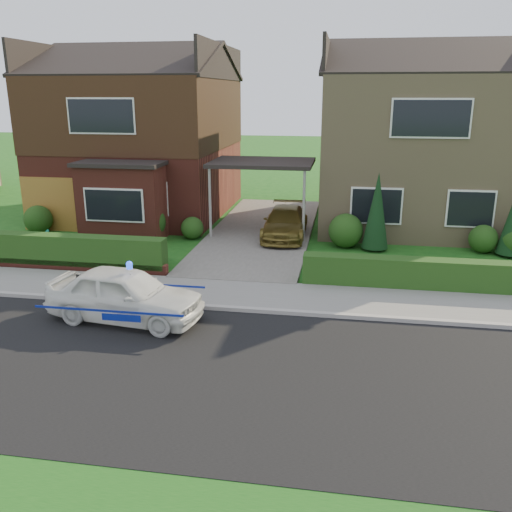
# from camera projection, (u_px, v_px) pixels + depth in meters

# --- Properties ---
(ground) EXTENTS (120.00, 120.00, 0.00)m
(ground) POSITION_uv_depth(u_px,v_px,m) (177.00, 369.00, 10.68)
(ground) COLOR #175115
(ground) RESTS_ON ground
(road) EXTENTS (60.00, 6.00, 0.02)m
(road) POSITION_uv_depth(u_px,v_px,m) (177.00, 369.00, 10.68)
(road) COLOR black
(road) RESTS_ON ground
(kerb) EXTENTS (60.00, 0.16, 0.12)m
(kerb) POSITION_uv_depth(u_px,v_px,m) (214.00, 308.00, 13.54)
(kerb) COLOR #9E9993
(kerb) RESTS_ON ground
(sidewalk) EXTENTS (60.00, 2.00, 0.10)m
(sidewalk) POSITION_uv_depth(u_px,v_px,m) (223.00, 293.00, 14.53)
(sidewalk) COLOR slate
(sidewalk) RESTS_ON ground
(driveway) EXTENTS (3.80, 12.00, 0.12)m
(driveway) POSITION_uv_depth(u_px,v_px,m) (262.00, 231.00, 21.04)
(driveway) COLOR #666059
(driveway) RESTS_ON ground
(house_left) EXTENTS (7.50, 9.53, 7.25)m
(house_left) POSITION_uv_depth(u_px,v_px,m) (142.00, 126.00, 23.60)
(house_left) COLOR maroon
(house_left) RESTS_ON ground
(house_right) EXTENTS (7.50, 8.06, 7.25)m
(house_right) POSITION_uv_depth(u_px,v_px,m) (415.00, 133.00, 21.92)
(house_right) COLOR tan
(house_right) RESTS_ON ground
(carport_link) EXTENTS (3.80, 3.00, 2.77)m
(carport_link) POSITION_uv_depth(u_px,v_px,m) (262.00, 164.00, 20.25)
(carport_link) COLOR black
(carport_link) RESTS_ON ground
(garage_door) EXTENTS (2.20, 0.10, 2.10)m
(garage_door) POSITION_uv_depth(u_px,v_px,m) (49.00, 204.00, 21.07)
(garage_door) COLOR brown
(garage_door) RESTS_ON ground
(dwarf_wall) EXTENTS (7.70, 0.25, 0.36)m
(dwarf_wall) POSITION_uv_depth(u_px,v_px,m) (46.00, 265.00, 16.54)
(dwarf_wall) COLOR maroon
(dwarf_wall) RESTS_ON ground
(hedge_left) EXTENTS (7.50, 0.55, 0.90)m
(hedge_left) POSITION_uv_depth(u_px,v_px,m) (50.00, 269.00, 16.73)
(hedge_left) COLOR #103511
(hedge_left) RESTS_ON ground
(hedge_right) EXTENTS (7.50, 0.55, 0.80)m
(hedge_right) POSITION_uv_depth(u_px,v_px,m) (440.00, 291.00, 14.82)
(hedge_right) COLOR #103511
(hedge_right) RESTS_ON ground
(shrub_left_far) EXTENTS (1.08, 1.08, 1.08)m
(shrub_left_far) POSITION_uv_depth(u_px,v_px,m) (38.00, 219.00, 20.82)
(shrub_left_far) COLOR #103511
(shrub_left_far) RESTS_ON ground
(shrub_left_mid) EXTENTS (1.32, 1.32, 1.32)m
(shrub_left_mid) POSITION_uv_depth(u_px,v_px,m) (148.00, 222.00, 19.89)
(shrub_left_mid) COLOR #103511
(shrub_left_mid) RESTS_ON ground
(shrub_left_near) EXTENTS (0.84, 0.84, 0.84)m
(shrub_left_near) POSITION_uv_depth(u_px,v_px,m) (192.00, 228.00, 19.99)
(shrub_left_near) COLOR #103511
(shrub_left_near) RESTS_ON ground
(shrub_right_near) EXTENTS (1.20, 1.20, 1.20)m
(shrub_right_near) POSITION_uv_depth(u_px,v_px,m) (346.00, 231.00, 18.88)
(shrub_right_near) COLOR #103511
(shrub_right_near) RESTS_ON ground
(shrub_right_mid) EXTENTS (0.96, 0.96, 0.96)m
(shrub_right_mid) POSITION_uv_depth(u_px,v_px,m) (483.00, 239.00, 18.28)
(shrub_right_mid) COLOR #103511
(shrub_right_mid) RESTS_ON ground
(conifer_a) EXTENTS (0.90, 0.90, 2.60)m
(conifer_a) POSITION_uv_depth(u_px,v_px,m) (377.00, 213.00, 18.33)
(conifer_a) COLOR black
(conifer_a) RESTS_ON ground
(police_car) EXTENTS (3.44, 3.90, 1.44)m
(police_car) POSITION_uv_depth(u_px,v_px,m) (125.00, 295.00, 12.77)
(police_car) COLOR silver
(police_car) RESTS_ON ground
(driveway_car) EXTENTS (1.56, 3.73, 1.08)m
(driveway_car) POSITION_uv_depth(u_px,v_px,m) (285.00, 222.00, 19.81)
(driveway_car) COLOR olive
(driveway_car) RESTS_ON driveway
(potted_plant_a) EXTENTS (0.46, 0.33, 0.84)m
(potted_plant_a) POSITION_uv_depth(u_px,v_px,m) (47.00, 243.00, 18.00)
(potted_plant_a) COLOR gray
(potted_plant_a) RESTS_ON ground
(potted_plant_b) EXTENTS (0.56, 0.55, 0.79)m
(potted_plant_b) POSITION_uv_depth(u_px,v_px,m) (159.00, 254.00, 16.81)
(potted_plant_b) COLOR gray
(potted_plant_b) RESTS_ON ground
(potted_plant_c) EXTENTS (0.53, 0.53, 0.83)m
(potted_plant_c) POSITION_uv_depth(u_px,v_px,m) (159.00, 250.00, 17.23)
(potted_plant_c) COLOR gray
(potted_plant_c) RESTS_ON ground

